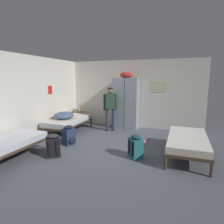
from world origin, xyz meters
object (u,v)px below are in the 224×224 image
(backpack_black, at_px, (53,146))
(bed_left_front, at_px, (4,145))
(person_traveler, at_px, (110,105))
(bedding_heap, at_px, (64,115))
(locker_bank, at_px, (126,102))
(water_bottle, at_px, (77,108))
(backpack_teal, at_px, (136,147))
(bed_right, at_px, (188,141))
(bed_left_rear, at_px, (68,121))
(clothes_pile_pink, at_px, (138,142))
(backpack_navy, at_px, (69,136))
(shelf_unit, at_px, (79,116))
(lotion_bottle, at_px, (79,109))

(backpack_black, bearing_deg, bed_left_front, -145.67)
(person_traveler, bearing_deg, bedding_heap, -150.45)
(locker_bank, distance_m, bedding_heap, 2.27)
(bed_left_front, distance_m, water_bottle, 3.76)
(locker_bank, height_order, bed_left_front, locker_bank)
(locker_bank, relative_size, bedding_heap, 2.98)
(backpack_teal, bearing_deg, person_traveler, 125.08)
(bed_right, distance_m, bed_left_rear, 3.94)
(clothes_pile_pink, bearing_deg, backpack_black, -135.78)
(person_traveler, relative_size, backpack_teal, 2.78)
(bedding_heap, relative_size, backpack_black, 1.26)
(backpack_navy, height_order, clothes_pile_pink, backpack_navy)
(bedding_heap, distance_m, backpack_teal, 3.05)
(bedding_heap, bearing_deg, bed_right, -10.17)
(bed_right, relative_size, backpack_teal, 3.45)
(clothes_pile_pink, bearing_deg, bed_right, -21.89)
(backpack_black, bearing_deg, bedding_heap, 116.53)
(bed_right, xyz_separation_m, person_traveler, (-2.52, 1.48, 0.54))
(person_traveler, distance_m, backpack_black, 2.73)
(water_bottle, bearing_deg, backpack_teal, -39.68)
(bedding_heap, bearing_deg, shelf_unit, 98.63)
(bed_right, xyz_separation_m, lotion_bottle, (-4.03, 1.96, 0.26))
(water_bottle, xyz_separation_m, backpack_black, (1.19, -3.14, -0.41))
(bed_right, height_order, lotion_bottle, lotion_bottle)
(shelf_unit, relative_size, backpack_navy, 1.04)
(shelf_unit, relative_size, backpack_teal, 1.04)
(bed_left_front, bearing_deg, water_bottle, 95.05)
(locker_bank, height_order, backpack_teal, locker_bank)
(lotion_bottle, bearing_deg, person_traveler, -17.76)
(bed_right, relative_size, backpack_navy, 3.45)
(lotion_bottle, relative_size, backpack_navy, 0.30)
(shelf_unit, bearing_deg, water_bottle, 165.96)
(bed_left_rear, relative_size, lotion_bottle, 11.51)
(lotion_bottle, xyz_separation_m, clothes_pile_pink, (2.73, -1.44, -0.60))
(bed_left_front, bearing_deg, shelf_unit, 93.85)
(water_bottle, xyz_separation_m, lotion_bottle, (0.15, -0.06, -0.02))
(backpack_teal, bearing_deg, bed_left_rear, 153.42)
(bedding_heap, bearing_deg, backpack_teal, -23.57)
(bed_left_front, xyz_separation_m, person_traveler, (1.32, 3.19, 0.54))
(bedding_heap, height_order, backpack_teal, bedding_heap)
(backpack_navy, bearing_deg, bed_left_rear, 123.47)
(bed_left_front, height_order, water_bottle, water_bottle)
(shelf_unit, distance_m, backpack_navy, 2.50)
(shelf_unit, distance_m, lotion_bottle, 0.31)
(backpack_navy, xyz_separation_m, backpack_teal, (1.97, -0.23, 0.00))
(shelf_unit, xyz_separation_m, bedding_heap, (0.20, -1.30, 0.26))
(locker_bank, xyz_separation_m, shelf_unit, (-1.98, -0.06, -0.62))
(bed_right, height_order, person_traveler, person_traveler)
(locker_bank, distance_m, shelf_unit, 2.08)
(backpack_teal, bearing_deg, backpack_black, -161.78)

